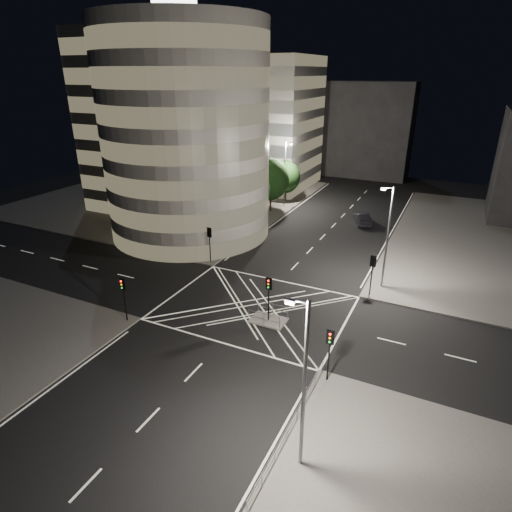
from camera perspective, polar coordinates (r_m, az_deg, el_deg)
The scene contains 24 objects.
ground at distance 38.86m, azimuth -0.13°, elevation -6.93°, with size 120.00×120.00×0.00m, color black.
sidewalk_far_left at distance 74.54m, azimuth -11.31°, elevation 7.72°, with size 42.00×42.00×0.15m, color #514F4C.
central_island at distance 36.93m, azimuth 1.66°, elevation -8.56°, with size 3.00×2.00×0.15m, color slate.
office_tower_curved at distance 60.78m, azimuth -10.50°, elevation 16.43°, with size 30.00×29.00×27.20m.
office_block_rear at distance 81.40m, azimuth -1.23°, elevation 17.39°, with size 24.00×16.00×22.00m, color gray.
building_far_end at distance 90.76m, azimuth 14.27°, elevation 15.97°, with size 18.00×8.00×18.00m, color black.
tree_a at distance 49.03m, azimuth -6.63°, elevation 4.96°, with size 4.07×4.07×6.46m.
tree_b at distance 53.85m, azimuth -3.25°, elevation 7.14°, with size 4.59×4.59×7.09m.
tree_c at distance 58.95m, azimuth -0.42°, elevation 8.68°, with size 4.73×4.73×7.24m.
tree_d at distance 64.16m, azimuth 1.98°, elevation 10.19°, with size 5.40×5.40×7.96m.
tree_e at distance 69.74m, azimuth 4.00°, elevation 10.48°, with size 4.57×4.57×6.61m.
traffic_signal_fl at distance 46.86m, azimuth -6.21°, elevation 2.36°, with size 0.55×0.22×4.00m.
traffic_signal_nl at distance 37.08m, azimuth -17.26°, elevation -4.52°, with size 0.55×0.22×4.00m.
traffic_signal_fr at distance 40.99m, azimuth 15.27°, elevation -1.54°, with size 0.55×0.22×4.00m.
traffic_signal_nr at distance 29.31m, azimuth 9.79°, elevation -11.72°, with size 0.55×0.22×4.00m.
traffic_signal_island at distance 35.51m, azimuth 1.72°, elevation -4.67°, with size 0.55×0.22×4.00m.
street_lamp_left_near at distance 50.57m, azimuth -3.86°, elevation 7.16°, with size 1.25×0.25×10.00m.
street_lamp_left_far at distance 66.33m, azimuth 3.91°, elevation 11.07°, with size 1.25×0.25×10.00m.
street_lamp_right_far at distance 41.95m, azimuth 17.09°, elevation 2.71°, with size 1.25×0.25×10.00m.
street_lamp_right_near at distance 22.06m, azimuth 6.31°, elevation -16.39°, with size 1.25×0.25×10.00m.
railing_near_right at distance 26.88m, azimuth 4.83°, elevation -21.41°, with size 0.06×11.70×1.10m, color slate.
railing_island_south at distance 35.90m, azimuth 1.08°, elevation -8.40°, with size 2.80×0.06×1.10m, color slate.
railing_island_north at distance 37.31m, azimuth 2.25°, elevation -7.09°, with size 2.80×0.06×1.10m, color slate.
sedan at distance 61.55m, azimuth 14.00°, elevation 4.85°, with size 1.67×4.78×1.58m, color black.
Camera 1 is at (14.66, -30.18, 19.59)m, focal length 30.00 mm.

